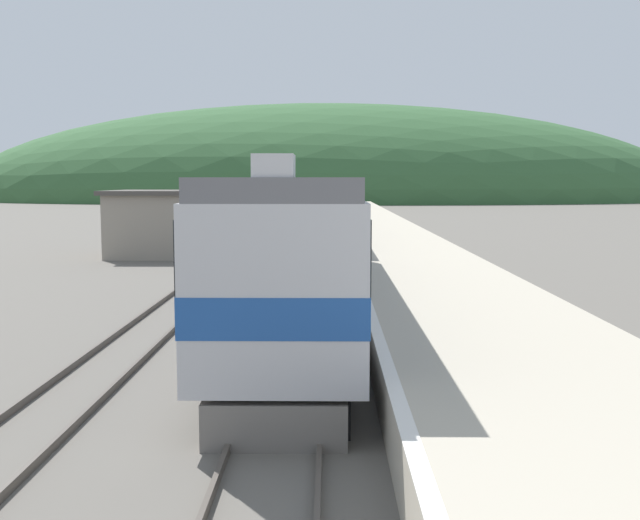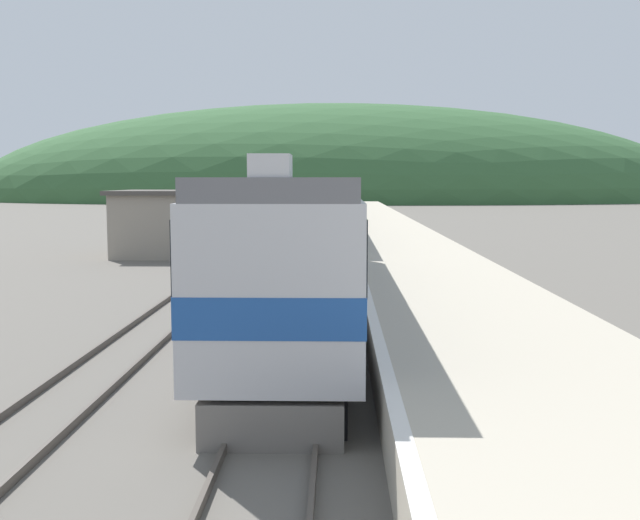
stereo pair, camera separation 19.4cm
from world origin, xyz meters
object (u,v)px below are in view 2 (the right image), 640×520
at_px(express_train_lead_car, 300,249).
at_px(carriage_third, 325,203).
at_px(carriage_fifth, 330,194).
at_px(carriage_second, 319,214).
at_px(carriage_fourth, 328,197).

bearing_deg(express_train_lead_car, carriage_third, 90.00).
height_order(express_train_lead_car, carriage_fifth, express_train_lead_car).
height_order(carriage_second, carriage_fifth, same).
height_order(carriage_second, carriage_fourth, same).
distance_m(carriage_third, carriage_fourth, 21.47).
bearing_deg(carriage_second, express_train_lead_car, -90.00).
bearing_deg(carriage_third, carriage_second, -90.00).
relative_size(express_train_lead_car, carriage_fourth, 0.95).
distance_m(carriage_second, carriage_fourth, 42.94).
relative_size(carriage_second, carriage_fourth, 1.00).
relative_size(express_train_lead_car, carriage_fifth, 0.95).
bearing_deg(carriage_fifth, carriage_third, -90.00).
distance_m(carriage_second, carriage_third, 21.47).
bearing_deg(carriage_fourth, express_train_lead_car, -90.00).
xyz_separation_m(express_train_lead_car, carriage_third, (0.00, 42.69, -0.01)).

